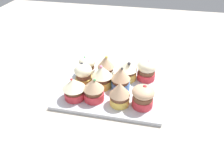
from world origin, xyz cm
name	(u,v)px	position (x,y,z in cm)	size (l,w,h in cm)	color
ground_plane	(112,94)	(0.00, 0.00, -1.50)	(180.00, 180.00, 3.00)	#B2A899
baking_tray	(112,89)	(0.00, 0.00, 0.60)	(32.45, 25.75, 1.20)	silver
cupcake_0	(74,88)	(-9.91, -7.27, 4.77)	(6.87, 6.87, 6.99)	#D1333D
cupcake_1	(94,89)	(-4.06, -6.70, 4.84)	(6.14, 6.14, 7.46)	#D1333D
cupcake_2	(120,94)	(3.77, -7.23, 5.00)	(5.97, 5.97, 7.40)	#EFC651
cupcake_3	(143,96)	(10.33, -6.67, 4.65)	(6.38, 6.38, 7.02)	#D1333D
cupcake_4	(84,74)	(-9.34, 0.19, 5.00)	(5.65, 5.65, 7.76)	#EFC651
cupcake_5	(102,76)	(-3.19, -0.17, 5.21)	(6.48, 6.48, 7.92)	#EFC651
cupcake_6	(121,78)	(2.75, 0.09, 5.18)	(6.08, 6.08, 8.03)	#477AC6
cupcake_7	(87,65)	(-10.10, 6.38, 4.49)	(5.61, 5.61, 6.85)	white
cupcake_8	(106,66)	(-3.51, 6.49, 5.05)	(5.79, 5.79, 7.80)	white
cupcake_9	(127,70)	(3.98, 6.03, 4.52)	(6.38, 6.38, 6.85)	#EFC651
cupcake_10	(147,70)	(10.19, 7.33, 4.82)	(6.28, 6.28, 7.38)	#D1333D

